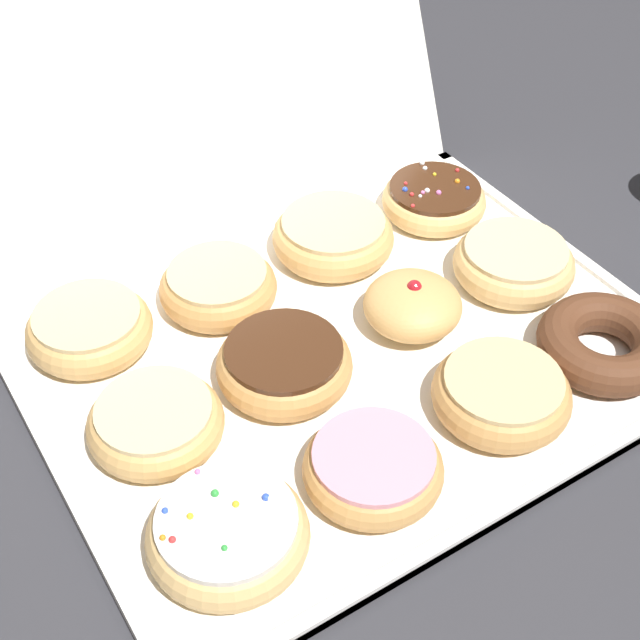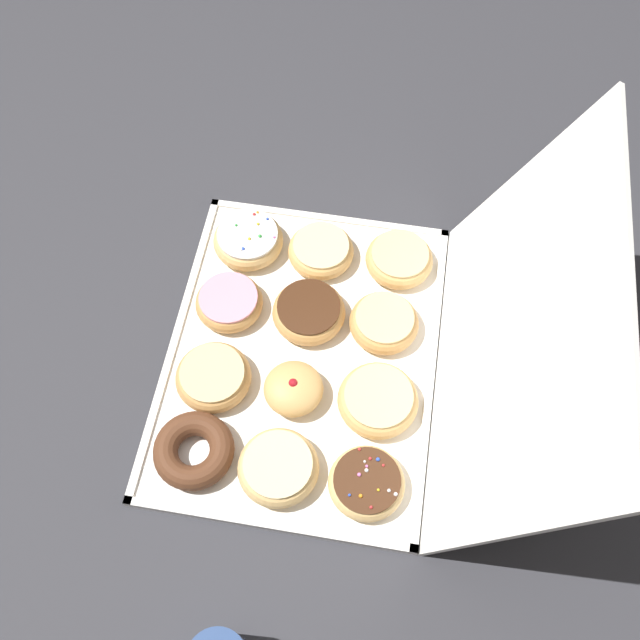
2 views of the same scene
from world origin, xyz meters
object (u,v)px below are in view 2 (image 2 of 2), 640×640
Objects in this scene: chocolate_frosted_donut_5 at (310,312)px; glazed_ring_donut_7 at (282,468)px; sprinkle_donut_0 at (248,240)px; glazed_ring_donut_8 at (399,259)px; glazed_ring_donut_4 at (324,251)px; glazed_ring_donut_9 at (384,322)px; donut_box at (302,356)px; glazed_ring_donut_2 at (213,377)px; pink_frosted_donut_1 at (229,302)px; chocolate_cake_ring_donut_3 at (194,450)px; glazed_ring_donut_10 at (378,400)px; jelly_filled_donut_6 at (296,389)px; sprinkle_donut_11 at (367,483)px.

glazed_ring_donut_7 is at bearing 0.52° from chocolate_frosted_donut_5.
sprinkle_donut_0 is 0.26m from glazed_ring_donut_8.
glazed_ring_donut_4 is at bearing -88.16° from glazed_ring_donut_8.
glazed_ring_donut_9 reaches higher than glazed_ring_donut_4.
sprinkle_donut_0 is 0.40m from glazed_ring_donut_7.
glazed_ring_donut_9 reaches higher than donut_box.
pink_frosted_donut_1 is at bearing -177.52° from glazed_ring_donut_2.
chocolate_cake_ring_donut_3 is (0.19, -0.13, 0.02)m from donut_box.
glazed_ring_donut_4 is at bearing 179.96° from glazed_ring_donut_7.
glazed_ring_donut_9 is (0.12, 0.12, 0.00)m from glazed_ring_donut_4.
glazed_ring_donut_4 is 0.95× the size of chocolate_frosted_donut_5.
glazed_ring_donut_10 is (-0.13, 0.12, 0.00)m from glazed_ring_donut_7.
donut_box is 4.65× the size of glazed_ring_donut_7.
jelly_filled_donut_6 is at bearing 2.53° from donut_box.
glazed_ring_donut_2 is 1.29× the size of jelly_filled_donut_6.
glazed_ring_donut_8 is (-0.38, 0.26, 0.00)m from chocolate_cake_ring_donut_3.
glazed_ring_donut_4 is at bearing 179.58° from jelly_filled_donut_6.
chocolate_cake_ring_donut_3 is at bearing -0.15° from sprinkle_donut_0.
glazed_ring_donut_2 and glazed_ring_donut_8 have the same top height.
sprinkle_donut_0 is (-0.19, -0.13, 0.03)m from donut_box.
sprinkle_donut_11 is (0.39, -0.00, -0.00)m from glazed_ring_donut_8.
sprinkle_donut_0 reaches higher than pink_frosted_donut_1.
glazed_ring_donut_9 is 0.26m from sprinkle_donut_11.
glazed_ring_donut_2 reaches higher than pink_frosted_donut_1.
chocolate_frosted_donut_5 reaches higher than donut_box.
chocolate_frosted_donut_5 is at bearing -179.70° from jelly_filled_donut_6.
jelly_filled_donut_6 is at bearing -88.37° from glazed_ring_donut_10.
donut_box is 4.65× the size of chocolate_frosted_donut_5.
glazed_ring_donut_7 is (0.26, 0.00, -0.00)m from chocolate_frosted_donut_5.
glazed_ring_donut_7 is (0.26, 0.14, 0.00)m from pink_frosted_donut_1.
chocolate_frosted_donut_5 is 0.29m from sprinkle_donut_11.
glazed_ring_donut_2 is (0.13, 0.01, 0.00)m from pink_frosted_donut_1.
sprinkle_donut_11 is (0.26, 0.26, -0.00)m from pink_frosted_donut_1.
sprinkle_donut_11 is at bearing 89.45° from glazed_ring_donut_7.
jelly_filled_donut_6 is 0.29m from glazed_ring_donut_8.
glazed_ring_donut_9 is (-0.26, 0.25, 0.00)m from chocolate_cake_ring_donut_3.
glazed_ring_donut_10 reaches higher than glazed_ring_donut_9.
pink_frosted_donut_1 is at bearing -135.05° from jelly_filled_donut_6.
glazed_ring_donut_4 is at bearing 132.10° from pink_frosted_donut_1.
glazed_ring_donut_8 is 0.39m from sprinkle_donut_11.
chocolate_cake_ring_donut_3 is 0.18m from jelly_filled_donut_6.
sprinkle_donut_0 is at bearing 179.85° from chocolate_cake_ring_donut_3.
glazed_ring_donut_2 is at bearing -90.29° from jelly_filled_donut_6.
glazed_ring_donut_8 reaches higher than donut_box.
glazed_ring_donut_10 is (0.07, 0.13, 0.03)m from donut_box.
glazed_ring_donut_8 is 0.26m from glazed_ring_donut_10.
glazed_ring_donut_2 is 0.12m from chocolate_cake_ring_donut_3.
sprinkle_donut_11 is (0.13, -0.00, -0.00)m from glazed_ring_donut_10.
pink_frosted_donut_1 is at bearing -89.07° from chocolate_frosted_donut_5.
glazed_ring_donut_7 is (0.38, -0.00, 0.00)m from glazed_ring_donut_4.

